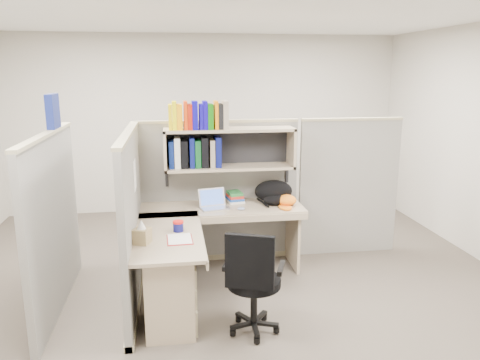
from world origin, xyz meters
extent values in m
plane|color=#36312A|center=(0.00, 0.00, 0.00)|extent=(6.00, 6.00, 0.00)
plane|color=#BAB3A8|center=(0.00, 3.00, 1.35)|extent=(6.00, 0.00, 6.00)
plane|color=#BAB3A8|center=(0.00, -3.00, 1.35)|extent=(6.00, 0.00, 6.00)
plane|color=white|center=(0.00, 0.00, 2.70)|extent=(6.00, 6.00, 0.00)
cube|color=slate|center=(0.00, 0.90, 0.80)|extent=(1.80, 0.06, 1.60)
cube|color=tan|center=(0.00, 0.90, 1.61)|extent=(1.80, 0.08, 0.03)
cube|color=slate|center=(-0.90, 0.00, 0.80)|extent=(0.06, 1.80, 1.60)
cube|color=tan|center=(-0.90, 0.00, 1.61)|extent=(0.08, 1.80, 0.03)
cube|color=slate|center=(-1.60, 0.00, 0.80)|extent=(0.06, 1.80, 1.60)
cube|color=slate|center=(1.55, 0.90, 0.80)|extent=(1.20, 0.06, 1.60)
cube|color=navy|center=(-1.60, 0.35, 1.79)|extent=(0.07, 0.27, 0.32)
cube|color=white|center=(-0.87, 0.15, 1.20)|extent=(0.00, 0.21, 0.28)
cube|color=gray|center=(0.10, 0.70, 1.55)|extent=(1.40, 0.34, 0.03)
cube|color=gray|center=(0.10, 0.70, 1.14)|extent=(1.40, 0.34, 0.03)
cube|color=gray|center=(-0.58, 0.70, 1.34)|extent=(0.03, 0.34, 0.44)
cube|color=gray|center=(0.78, 0.70, 1.34)|extent=(0.03, 0.34, 0.44)
cube|color=black|center=(0.10, 0.86, 1.34)|extent=(1.38, 0.01, 0.41)
cube|color=#E3C404|center=(-0.52, 0.68, 1.69)|extent=(0.03, 0.20, 0.26)
cube|color=#EADE04|center=(-0.48, 0.68, 1.71)|extent=(0.05, 0.20, 0.29)
cube|color=#FFA505|center=(-0.42, 0.68, 1.69)|extent=(0.06, 0.20, 0.26)
cube|color=red|center=(-0.36, 0.68, 1.71)|extent=(0.04, 0.20, 0.29)
cube|color=#AC1806|center=(-0.32, 0.68, 1.69)|extent=(0.05, 0.20, 0.26)
cube|color=#0B0599|center=(-0.27, 0.68, 1.71)|extent=(0.06, 0.20, 0.29)
cube|color=#0E0491|center=(-0.20, 0.68, 1.69)|extent=(0.04, 0.20, 0.26)
cube|color=#100493|center=(-0.16, 0.68, 1.71)|extent=(0.04, 0.20, 0.29)
cube|color=#0F6807|center=(-0.11, 0.68, 1.69)|extent=(0.06, 0.20, 0.26)
cube|color=orange|center=(-0.04, 0.68, 1.71)|extent=(0.04, 0.20, 0.29)
cube|color=black|center=(0.00, 0.68, 1.69)|extent=(0.05, 0.20, 0.26)
cube|color=gray|center=(0.05, 0.68, 1.71)|extent=(0.06, 0.20, 0.29)
cube|color=#081751|center=(-0.52, 0.72, 1.30)|extent=(0.05, 0.24, 0.29)
cube|color=silver|center=(-0.46, 0.72, 1.31)|extent=(0.06, 0.24, 0.32)
cube|color=black|center=(-0.39, 0.72, 1.30)|extent=(0.07, 0.24, 0.29)
cube|color=#070E4E|center=(-0.30, 0.72, 1.31)|extent=(0.05, 0.24, 0.32)
cube|color=#09451B|center=(-0.24, 0.72, 1.30)|extent=(0.06, 0.24, 0.29)
cube|color=black|center=(-0.17, 0.72, 1.31)|extent=(0.07, 0.24, 0.32)
cube|color=gray|center=(-0.09, 0.72, 1.30)|extent=(0.05, 0.24, 0.29)
cube|color=#080E52|center=(-0.03, 0.72, 1.31)|extent=(0.06, 0.24, 0.32)
cube|color=gray|center=(0.00, 0.57, 0.71)|extent=(1.74, 0.60, 0.03)
cube|color=gray|center=(-0.57, -0.20, 0.71)|extent=(0.60, 1.34, 0.03)
cube|color=gray|center=(0.00, 0.27, 0.68)|extent=(1.74, 0.02, 0.07)
cube|color=gray|center=(-0.27, -0.20, 0.68)|extent=(0.02, 1.34, 0.07)
cube|color=gray|center=(-0.57, -0.55, 0.34)|extent=(0.40, 0.55, 0.68)
cube|color=tan|center=(-0.36, -0.55, 0.54)|extent=(0.02, 0.50, 0.16)
cube|color=tan|center=(-0.36, -0.55, 0.36)|extent=(0.02, 0.50, 0.16)
cube|color=tan|center=(-0.36, -0.55, 0.14)|extent=(0.02, 0.50, 0.22)
cube|color=#B2B2B7|center=(-0.35, -0.55, 0.54)|extent=(0.01, 0.12, 0.01)
cube|color=gray|center=(0.80, 0.60, 0.35)|extent=(0.03, 0.55, 0.70)
cylinder|color=#0E0F53|center=(-0.48, -0.15, 0.77)|extent=(0.09, 0.09, 0.08)
cylinder|color=red|center=(-0.48, -0.15, 0.82)|extent=(0.10, 0.10, 0.02)
ellipsoid|color=#8998C2|center=(0.19, 0.42, 0.75)|extent=(0.09, 0.07, 0.03)
cylinder|color=white|center=(0.00, 0.71, 0.78)|extent=(0.08, 0.08, 0.11)
cylinder|color=black|center=(0.12, -0.72, 0.45)|extent=(0.44, 0.44, 0.07)
cube|color=black|center=(0.05, -0.91, 0.71)|extent=(0.38, 0.18, 0.44)
cylinder|color=black|center=(0.12, -0.72, 0.27)|extent=(0.06, 0.06, 0.39)
cylinder|color=black|center=(0.12, -0.72, 0.05)|extent=(0.42, 0.42, 0.10)
cube|color=black|center=(-0.09, -0.64, 0.60)|extent=(0.12, 0.25, 0.04)
cube|color=black|center=(0.33, -0.80, 0.60)|extent=(0.12, 0.25, 0.04)
camera|label=1|loc=(-0.51, -4.24, 2.16)|focal=35.00mm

